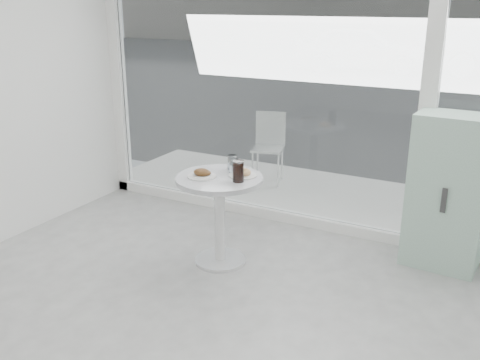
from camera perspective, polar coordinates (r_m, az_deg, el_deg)
The scene contains 12 objects.
storefront at distance 4.93m, azimuth 10.29°, elevation 13.37°, with size 5.00×0.14×3.00m.
main_table at distance 4.44m, azimuth -2.19°, elevation -2.35°, with size 0.72×0.72×0.77m.
patio_deck at distance 6.08m, azimuth 11.11°, elevation -2.07°, with size 5.60×1.60×0.05m, color silver.
street at distance 17.87m, azimuth 23.27°, elevation 10.31°, with size 40.00×24.00×0.00m, color #3E3E3E.
mint_cabinet at distance 4.69m, azimuth 21.28°, elevation -1.24°, with size 0.62×0.44×1.30m.
patio_chair at distance 6.41m, azimuth 3.13°, elevation 4.01°, with size 0.44×0.44×0.83m.
car_white at distance 17.60m, azimuth 12.78°, elevation 13.53°, with size 1.65×4.10×1.40m, color silver.
plate_fritter at distance 4.36m, azimuth -4.04°, elevation 0.66°, with size 0.24×0.24×0.07m.
plate_donut at distance 4.38m, azimuth 0.28°, elevation 0.68°, with size 0.23×0.23×0.06m.
water_tumbler_a at distance 4.55m, azimuth -0.85°, elevation 1.84°, with size 0.08×0.08×0.12m.
water_tumbler_b at distance 4.45m, azimuth -0.67°, elevation 1.47°, with size 0.08×0.08×0.13m.
cola_glass at distance 4.22m, azimuth -0.19°, elevation 0.90°, with size 0.09×0.09×0.17m.
Camera 1 is at (1.61, -1.67, 2.14)m, focal length 40.00 mm.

